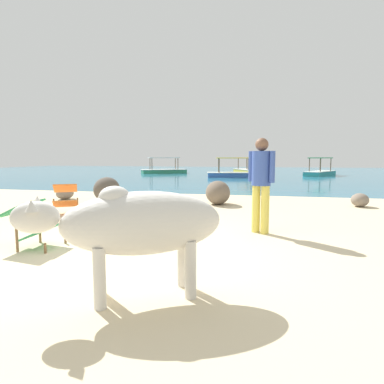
# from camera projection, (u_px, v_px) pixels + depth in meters

# --- Properties ---
(sand_beach) EXTENTS (18.00, 14.00, 0.04)m
(sand_beach) POSITION_uv_depth(u_px,v_px,m) (131.00, 251.00, 4.64)
(sand_beach) COLOR beige
(sand_beach) RESTS_ON ground
(water_surface) EXTENTS (60.00, 36.00, 0.03)m
(water_surface) POSITION_uv_depth(u_px,v_px,m) (241.00, 174.00, 26.00)
(water_surface) COLOR teal
(water_surface) RESTS_ON ground
(cow) EXTENTS (1.81, 1.21, 1.05)m
(cow) POSITION_uv_depth(u_px,v_px,m) (138.00, 224.00, 3.00)
(cow) COLOR beige
(cow) RESTS_ON sand_beach
(deck_chair_near) EXTENTS (0.85, 0.93, 0.68)m
(deck_chair_near) POSITION_uv_depth(u_px,v_px,m) (65.00, 197.00, 7.61)
(deck_chair_near) COLOR brown
(deck_chair_near) RESTS_ON sand_beach
(deck_chair_far) EXTENTS (0.80, 0.59, 0.68)m
(deck_chair_far) POSITION_uv_depth(u_px,v_px,m) (32.00, 221.00, 4.72)
(deck_chair_far) COLOR brown
(deck_chair_far) RESTS_ON sand_beach
(person_standing) EXTENTS (0.44, 0.32, 1.62)m
(person_standing) POSITION_uv_depth(u_px,v_px,m) (261.00, 178.00, 5.57)
(person_standing) COLOR #DBC64C
(person_standing) RESTS_ON sand_beach
(shore_rock_large) EXTENTS (0.86, 1.07, 0.65)m
(shore_rock_large) POSITION_uv_depth(u_px,v_px,m) (218.00, 193.00, 9.05)
(shore_rock_large) COLOR #6B5B4C
(shore_rock_large) RESTS_ON sand_beach
(shore_rock_medium) EXTENTS (0.80, 1.04, 0.71)m
(shore_rock_medium) POSITION_uv_depth(u_px,v_px,m) (107.00, 189.00, 9.62)
(shore_rock_medium) COLOR brown
(shore_rock_medium) RESTS_ON sand_beach
(shore_rock_small) EXTENTS (0.52, 0.65, 0.35)m
(shore_rock_small) POSITION_uv_depth(u_px,v_px,m) (65.00, 194.00, 10.15)
(shore_rock_small) COLOR gray
(shore_rock_small) RESTS_ON sand_beach
(shore_rock_flat) EXTENTS (0.55, 0.59, 0.35)m
(shore_rock_flat) POSITION_uv_depth(u_px,v_px,m) (360.00, 200.00, 8.62)
(shore_rock_flat) COLOR gray
(shore_rock_flat) RESTS_ON sand_beach
(boat_blue) EXTENTS (3.82, 1.79, 1.29)m
(boat_blue) POSITION_uv_depth(u_px,v_px,m) (235.00, 173.00, 21.69)
(boat_blue) COLOR #3866B7
(boat_blue) RESTS_ON water_surface
(boat_teal) EXTENTS (2.74, 3.79, 1.29)m
(boat_teal) POSITION_uv_depth(u_px,v_px,m) (320.00, 172.00, 23.63)
(boat_teal) COLOR teal
(boat_teal) RESTS_ON water_surface
(boat_green) EXTENTS (3.74, 2.89, 1.29)m
(boat_green) POSITION_uv_depth(u_px,v_px,m) (164.00, 170.00, 26.93)
(boat_green) COLOR #338E66
(boat_green) RESTS_ON water_surface
(boat_yellow) EXTENTS (2.61, 3.81, 1.29)m
(boat_yellow) POSITION_uv_depth(u_px,v_px,m) (247.00, 170.00, 27.06)
(boat_yellow) COLOR gold
(boat_yellow) RESTS_ON water_surface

